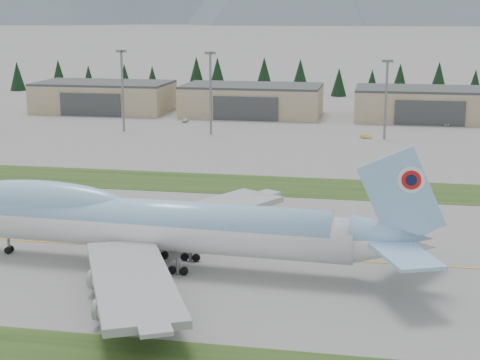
% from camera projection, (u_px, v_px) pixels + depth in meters
% --- Properties ---
extents(ground, '(7000.00, 7000.00, 0.00)m').
position_uv_depth(ground, '(182.00, 251.00, 113.12)').
color(ground, slate).
rests_on(ground, ground).
extents(grass_strip_far, '(400.00, 18.00, 0.08)m').
position_uv_depth(grass_strip_far, '(237.00, 184.00, 156.20)').
color(grass_strip_far, '#213E16').
rests_on(grass_strip_far, ground).
extents(taxiway_line_main, '(400.00, 0.40, 0.02)m').
position_uv_depth(taxiway_line_main, '(182.00, 251.00, 113.12)').
color(taxiway_line_main, gold).
rests_on(taxiway_line_main, ground).
extents(boeing_747_freighter, '(72.45, 62.72, 19.15)m').
position_uv_depth(boeing_747_freighter, '(156.00, 224.00, 105.17)').
color(boeing_747_freighter, white).
rests_on(boeing_747_freighter, ground).
extents(hangar_left, '(48.00, 26.60, 10.80)m').
position_uv_depth(hangar_left, '(104.00, 97.00, 268.10)').
color(hangar_left, gray).
rests_on(hangar_left, ground).
extents(hangar_center, '(48.00, 26.60, 10.80)m').
position_uv_depth(hangar_center, '(252.00, 100.00, 258.12)').
color(hangar_center, gray).
rests_on(hangar_center, ground).
extents(hangar_right, '(48.00, 26.60, 10.80)m').
position_uv_depth(hangar_right, '(428.00, 104.00, 247.24)').
color(hangar_right, gray).
rests_on(hangar_right, ground).
extents(floodlight_masts, '(202.79, 10.82, 25.00)m').
position_uv_depth(floodlight_masts, '(204.00, 78.00, 218.52)').
color(floodlight_masts, slate).
rests_on(floodlight_masts, ground).
extents(service_vehicle_a, '(1.81, 3.98, 1.32)m').
position_uv_depth(service_vehicle_a, '(186.00, 122.00, 243.67)').
color(service_vehicle_a, silver).
rests_on(service_vehicle_a, ground).
extents(service_vehicle_b, '(3.66, 2.46, 1.14)m').
position_uv_depth(service_vehicle_b, '(366.00, 138.00, 212.53)').
color(service_vehicle_b, gold).
rests_on(service_vehicle_b, ground).
extents(service_vehicle_c, '(2.31, 4.57, 1.27)m').
position_uv_depth(service_vehicle_c, '(446.00, 126.00, 235.84)').
color(service_vehicle_c, silver).
rests_on(service_vehicle_c, ground).
extents(conifer_belt, '(271.13, 16.46, 16.70)m').
position_uv_depth(conifer_belt, '(310.00, 79.00, 314.84)').
color(conifer_belt, black).
rests_on(conifer_belt, ground).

